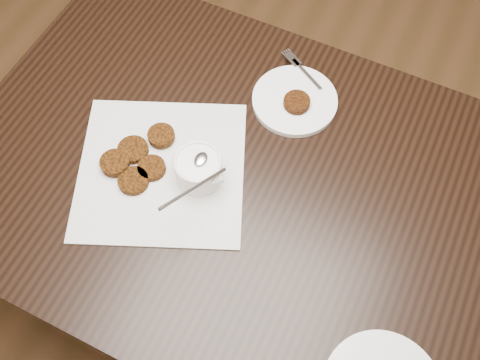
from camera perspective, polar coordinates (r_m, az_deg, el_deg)
name	(u,v)px	position (r m, az deg, el deg)	size (l,w,h in m)	color
floor	(226,296)	(1.79, -1.44, -12.09)	(4.00, 4.00, 0.00)	#54351D
table	(255,253)	(1.44, 1.63, -7.65)	(1.28, 0.82, 0.75)	black
napkin	(161,170)	(1.12, -8.28, 1.06)	(0.34, 0.34, 0.00)	silver
sauce_ramekin	(197,161)	(1.05, -4.51, 2.04)	(0.13, 0.13, 0.13)	white
patty_cluster	(141,163)	(1.12, -10.39, 1.73)	(0.21, 0.21, 0.02)	#6B360E
plate_with_patty	(295,98)	(1.20, 5.81, 8.54)	(0.19, 0.19, 0.03)	white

